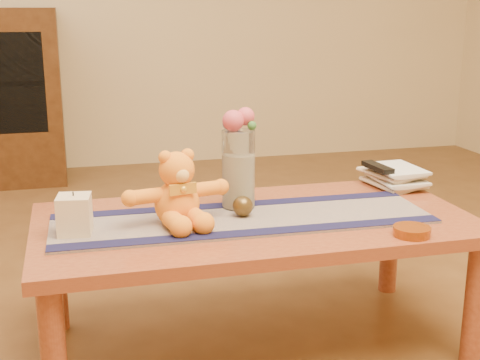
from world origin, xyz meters
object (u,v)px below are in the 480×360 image
object	(u,v)px
teddy_bear	(177,188)
bronze_ball	(243,206)
glass_vase	(238,169)
pillar_candle	(75,215)
book_bottom	(375,186)
tv_remote	(378,167)
amber_dish	(412,231)

from	to	relation	value
teddy_bear	bronze_ball	xyz separation A→B (m)	(0.21, 0.01, -0.08)
glass_vase	bronze_ball	xyz separation A→B (m)	(-0.01, -0.10, -0.10)
pillar_candle	book_bottom	distance (m)	1.12
book_bottom	tv_remote	world-z (taller)	tv_remote
pillar_candle	book_bottom	world-z (taller)	pillar_candle
pillar_candle	bronze_ball	distance (m)	0.52
book_bottom	bronze_ball	bearing A→B (deg)	-167.37
tv_remote	bronze_ball	bearing A→B (deg)	-165.28
glass_vase	tv_remote	bearing A→B (deg)	10.97
bronze_ball	amber_dish	xyz separation A→B (m)	(0.44, -0.29, -0.03)
glass_vase	amber_dish	bearing A→B (deg)	-41.93
amber_dish	pillar_candle	bearing A→B (deg)	165.30
teddy_bear	book_bottom	bearing A→B (deg)	5.19
teddy_bear	pillar_candle	size ratio (longest dim) A/B	2.80
bronze_ball	book_bottom	distance (m)	0.61
glass_vase	amber_dish	xyz separation A→B (m)	(0.43, -0.39, -0.12)
teddy_bear	tv_remote	bearing A→B (deg)	4.50
tv_remote	amber_dish	size ratio (longest dim) A/B	1.44
glass_vase	tv_remote	xyz separation A→B (m)	(0.56, 0.11, -0.05)
pillar_candle	amber_dish	size ratio (longest dim) A/B	1.04
bronze_ball	teddy_bear	bearing A→B (deg)	-178.06
pillar_candle	tv_remote	size ratio (longest dim) A/B	0.72
tv_remote	amber_dish	distance (m)	0.52
glass_vase	pillar_candle	bearing A→B (deg)	-165.90
teddy_bear	bronze_ball	size ratio (longest dim) A/B	4.86
teddy_bear	bronze_ball	bearing A→B (deg)	-9.08
pillar_candle	tv_remote	xyz separation A→B (m)	(1.09, 0.24, 0.02)
glass_vase	book_bottom	size ratio (longest dim) A/B	1.17
teddy_bear	book_bottom	distance (m)	0.82
book_bottom	tv_remote	bearing A→B (deg)	-93.00
bronze_ball	book_bottom	world-z (taller)	bronze_ball
teddy_bear	amber_dish	bearing A→B (deg)	-34.01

